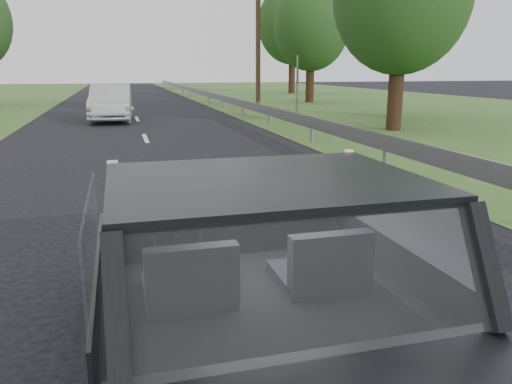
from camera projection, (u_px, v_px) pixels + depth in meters
ground at (247, 374)px, 3.36m from camera, size 140.00×140.00×0.00m
subject_car at (247, 274)px, 3.18m from camera, size 1.80×4.00×1.45m
dashboard at (226, 226)px, 3.74m from camera, size 1.58×0.45×0.30m
driver_seat at (190, 276)px, 2.77m from camera, size 0.50×0.72×0.42m
passenger_seat at (323, 261)px, 2.98m from camera, size 0.50×0.72×0.42m
steering_wheel at (177, 234)px, 3.34m from camera, size 0.36×0.36×0.04m
cat at (267, 194)px, 3.72m from camera, size 0.60×0.21×0.27m
guardrail at (308, 122)px, 13.68m from camera, size 0.05×90.00×0.32m
other_car at (111, 103)px, 19.50m from camera, size 1.86×4.34×1.41m
highway_sign at (297, 85)px, 22.27m from camera, size 0.41×1.01×2.58m
utility_pole at (258, 35)px, 23.37m from camera, size 0.27×0.27×7.00m
tree_0 at (400, 27)px, 15.82m from camera, size 4.40×4.40×6.57m
tree_1 at (399, 25)px, 20.26m from camera, size 6.31×6.31×7.47m
tree_2 at (311, 45)px, 29.34m from camera, size 4.65×4.65×6.73m
tree_3 at (292, 40)px, 40.26m from camera, size 6.51×6.51×8.45m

